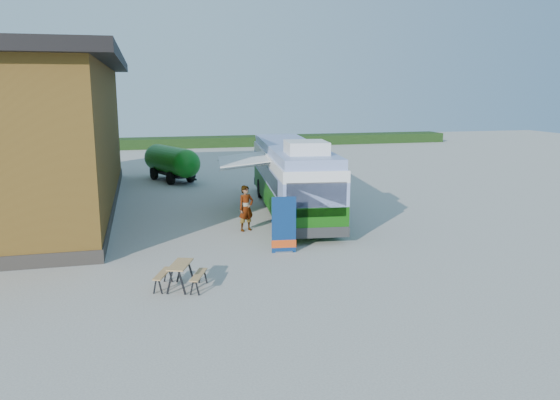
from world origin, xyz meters
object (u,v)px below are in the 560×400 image
object	(u,v)px
banner	(284,230)
bus	(292,175)
picnic_table	(180,270)
slurry_tanker	(171,161)
person_a	(246,208)
person_b	(284,201)

from	to	relation	value
banner	bus	bearing A→B (deg)	78.77
picnic_table	slurry_tanker	distance (m)	20.01
person_a	slurry_tanker	bearing A→B (deg)	76.30
banner	slurry_tanker	size ratio (longest dim) A/B	0.37
bus	person_b	size ratio (longest dim) A/B	7.98
bus	person_b	distance (m)	1.79
bus	person_a	world-z (taller)	bus
slurry_tanker	person_a	bearing A→B (deg)	-103.89
picnic_table	slurry_tanker	xyz separation A→B (m)	(0.84, 19.98, 0.71)
bus	banner	world-z (taller)	bus
bus	person_b	bearing A→B (deg)	-112.70
banner	person_a	distance (m)	3.54
person_b	banner	bearing A→B (deg)	1.70
person_b	slurry_tanker	size ratio (longest dim) A/B	0.28
bus	picnic_table	distance (m)	11.20
banner	person_b	world-z (taller)	banner
bus	slurry_tanker	world-z (taller)	bus
picnic_table	banner	bearing A→B (deg)	55.38
banner	person_b	xyz separation A→B (m)	(1.39, 5.30, -0.07)
bus	slurry_tanker	xyz separation A→B (m)	(-5.18, 10.62, -0.52)
picnic_table	person_a	world-z (taller)	person_a
picnic_table	bus	bearing A→B (deg)	77.25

